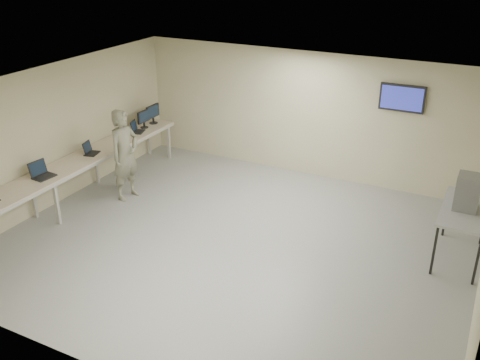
% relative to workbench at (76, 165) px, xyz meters
% --- Properties ---
extents(room, '(8.01, 7.01, 2.81)m').
position_rel_workbench_xyz_m(room, '(3.62, 0.06, 0.58)').
color(room, '#999999').
rests_on(room, ground).
extents(workbench, '(0.76, 6.00, 0.90)m').
position_rel_workbench_xyz_m(workbench, '(0.00, 0.00, 0.00)').
color(workbench, beige).
rests_on(workbench, ground).
extents(laptop_1, '(0.35, 0.41, 0.30)m').
position_rel_workbench_xyz_m(laptop_1, '(-0.04, -0.86, 0.15)').
color(laptop_1, black).
rests_on(laptop_1, workbench).
extents(laptop_2, '(0.33, 0.36, 0.25)m').
position_rel_workbench_xyz_m(laptop_2, '(-0.03, 0.47, 0.14)').
color(laptop_2, black).
rests_on(laptop_2, workbench).
extents(laptop_3, '(0.35, 0.38, 0.25)m').
position_rel_workbench_xyz_m(laptop_3, '(0.00, 2.00, 0.14)').
color(laptop_3, black).
rests_on(laptop_3, workbench).
extents(monitor_near, '(0.19, 0.42, 0.42)m').
position_rel_workbench_xyz_m(monitor_near, '(-0.01, 2.32, 0.32)').
color(monitor_near, black).
rests_on(monitor_near, workbench).
extents(monitor_far, '(0.20, 0.46, 0.45)m').
position_rel_workbench_xyz_m(monitor_far, '(-0.01, 2.69, 0.35)').
color(monitor_far, black).
rests_on(monitor_far, workbench).
extents(soldier, '(0.55, 0.75, 1.90)m').
position_rel_workbench_xyz_m(soldier, '(0.74, 0.64, 0.12)').
color(soldier, '#56584E').
rests_on(soldier, ground).
extents(side_table, '(0.74, 1.58, 0.95)m').
position_rel_workbench_xyz_m(side_table, '(7.19, 1.26, 0.05)').
color(side_table, '#9A9A9A').
rests_on(side_table, ground).
extents(storage_bins, '(0.37, 0.41, 0.58)m').
position_rel_workbench_xyz_m(storage_bins, '(7.17, 1.26, 0.41)').
color(storage_bins, gray).
rests_on(storage_bins, side_table).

